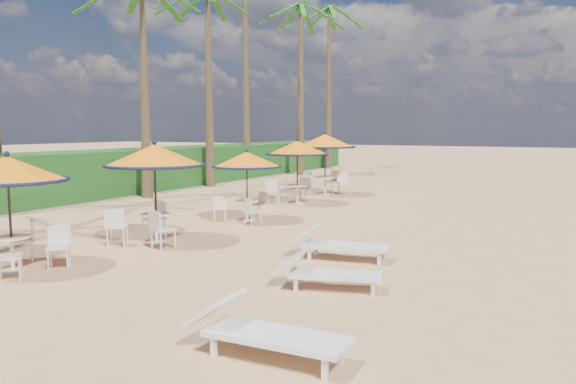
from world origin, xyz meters
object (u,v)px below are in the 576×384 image
lounger_mid (324,271)px  lounger_far (336,243)px  station_3 (296,156)px  station_1 (153,168)px  station_2 (246,168)px  station_0 (11,184)px  station_4 (325,149)px  lounger_near (261,329)px

lounger_mid → lounger_far: lounger_far is taller
station_3 → lounger_mid: 10.96m
station_3 → lounger_far: (4.73, -7.30, -1.39)m
station_1 → lounger_mid: 5.57m
station_1 → station_2: size_ratio=1.15×
station_0 → station_3: (0.31, 11.08, 0.06)m
station_3 → lounger_far: station_3 is taller
station_1 → lounger_far: bearing=6.8°
station_2 → station_0: bearing=-96.7°
station_4 → lounger_near: (6.10, -15.27, -1.56)m
station_2 → lounger_near: size_ratio=1.04×
station_2 → station_4: bearing=95.5°
station_0 → station_3: 11.08m
station_1 → station_4: 10.76m
station_1 → lounger_far: size_ratio=1.15×
lounger_near → lounger_mid: bearing=97.7°
station_3 → station_2: bearing=-83.0°
station_3 → station_0: bearing=-91.6°
station_1 → station_3: station_1 is taller
station_4 → lounger_far: 11.44m
station_0 → station_1: (0.59, 3.25, 0.11)m
station_0 → station_1: 3.30m
station_2 → station_4: size_ratio=0.82×
station_1 → station_2: bearing=86.5°
lounger_mid → lounger_far: size_ratio=0.89×
station_2 → lounger_far: 5.42m
lounger_near → station_4: bearing=109.5°
station_1 → station_0: bearing=-100.3°
station_0 → station_3: size_ratio=0.97×
lounger_near → lounger_far: size_ratio=0.96×
lounger_near → station_1: bearing=139.1°
lounger_near → station_2: bearing=121.1°
station_0 → station_4: station_4 is taller
station_0 → station_2: 7.00m
lounger_mid → station_3: bearing=102.2°
station_1 → lounger_near: (5.65, -4.53, -1.45)m
station_2 → lounger_near: station_2 is taller
station_1 → lounger_near: bearing=-38.7°
station_0 → lounger_near: size_ratio=1.12×
station_2 → lounger_mid: station_2 is taller
station_2 → lounger_near: 9.93m
station_1 → lounger_far: station_1 is taller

